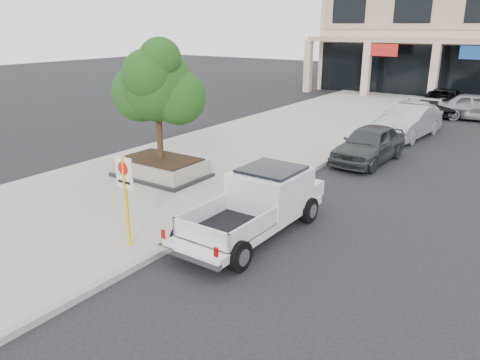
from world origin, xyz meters
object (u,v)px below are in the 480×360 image
curb_car_c (407,117)px  curb_car_d (442,102)px  no_parking_sign (125,190)px  curb_car_a (369,144)px  curb_car_b (409,122)px  lot_car_a (480,107)px  planter_tree (163,85)px  planter (161,167)px  pickup_truck (251,206)px

curb_car_c → curb_car_d: 6.53m
no_parking_sign → curb_car_a: (2.04, 11.18, -0.88)m
curb_car_b → lot_car_a: 7.19m
planter_tree → planter: bearing=-131.0°
curb_car_b → lot_car_a: size_ratio=1.04×
pickup_truck → curb_car_b: bearing=90.1°
planter_tree → curb_car_c: bearing=70.4°
curb_car_a → lot_car_a: 12.40m
planter_tree → curb_car_a: planter_tree is taller
curb_car_b → curb_car_a: bearing=-85.1°
pickup_truck → lot_car_a: 20.98m
curb_car_b → curb_car_d: size_ratio=0.90×
planter → curb_car_b: (5.42, 11.93, 0.33)m
curb_car_b → pickup_truck: bearing=-84.8°
no_parking_sign → curb_car_b: no_parking_sign is taller
curb_car_c → planter: bearing=-104.8°
pickup_truck → lot_car_a: bearing=84.3°
planter → curb_car_c: 14.38m
lot_car_a → curb_car_a: bearing=164.6°
pickup_truck → curb_car_c: (-0.36, 15.60, -0.07)m
planter_tree → curb_car_d: bearing=75.6°
planter → pickup_truck: bearing=-21.5°
planter_tree → curb_car_a: 8.69m
planter → lot_car_a: (7.61, 18.78, 0.32)m
no_parking_sign → curb_car_d: bearing=85.4°
pickup_truck → curb_car_a: size_ratio=1.19×
curb_car_a → pickup_truck: bearing=-87.1°
curb_car_c → curb_car_b: bearing=-66.6°
pickup_truck → curb_car_d: pickup_truck is taller
planter → curb_car_d: 20.72m
planter → curb_car_c: bearing=70.1°
planter → planter_tree: size_ratio=0.80×
planter → curb_car_b: size_ratio=0.66×
planter → lot_car_a: size_ratio=0.68×
no_parking_sign → curb_car_a: size_ratio=0.52×
planter → pickup_truck: size_ratio=0.61×
pickup_truck → curb_car_a: 8.67m
planter → curb_car_b: 13.11m
planter_tree → curb_car_a: bearing=51.1°
pickup_truck → planter: bearing=159.2°
no_parking_sign → curb_car_a: bearing=79.7°
planter_tree → curb_car_b: size_ratio=0.82×
planter_tree → curb_car_b: (5.29, 11.78, -2.61)m
pickup_truck → curb_car_a: bearing=90.3°
curb_car_c → curb_car_d: bearing=91.9°
no_parking_sign → curb_car_d: size_ratio=0.42×
no_parking_sign → curb_car_c: no_parking_sign is taller
planter_tree → pickup_truck: 6.16m
planter → lot_car_a: 20.26m
no_parking_sign → pickup_truck: (1.97, 2.52, -0.80)m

